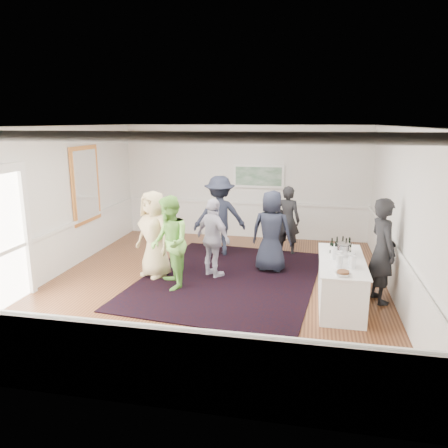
% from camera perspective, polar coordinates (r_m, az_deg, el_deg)
% --- Properties ---
extents(floor, '(8.00, 8.00, 0.00)m').
position_cam_1_polar(floor, '(9.09, -1.26, -7.94)').
color(floor, brown).
rests_on(floor, ground).
extents(ceiling, '(7.00, 8.00, 0.02)m').
position_cam_1_polar(ceiling, '(8.47, -1.37, 12.68)').
color(ceiling, white).
rests_on(ceiling, wall_back).
extents(wall_left, '(0.02, 8.00, 3.20)m').
position_cam_1_polar(wall_left, '(10.00, -21.31, 2.64)').
color(wall_left, white).
rests_on(wall_left, floor).
extents(wall_right, '(0.02, 8.00, 3.20)m').
position_cam_1_polar(wall_right, '(8.59, 22.11, 0.96)').
color(wall_right, white).
rests_on(wall_right, floor).
extents(wall_back, '(7.00, 0.02, 3.20)m').
position_cam_1_polar(wall_back, '(12.52, 2.72, 5.51)').
color(wall_back, white).
rests_on(wall_back, floor).
extents(wall_front, '(7.00, 0.02, 3.20)m').
position_cam_1_polar(wall_front, '(4.95, -11.60, -6.93)').
color(wall_front, white).
rests_on(wall_front, floor).
extents(wainscoting, '(7.00, 8.00, 1.00)m').
position_cam_1_polar(wainscoting, '(8.92, -1.28, -4.94)').
color(wainscoting, white).
rests_on(wainscoting, floor).
extents(mirror, '(0.05, 1.25, 1.85)m').
position_cam_1_polar(mirror, '(11.04, -17.59, 4.91)').
color(mirror, '#F49847').
rests_on(mirror, wall_left).
extents(landscape_painting, '(1.44, 0.06, 0.66)m').
position_cam_1_polar(landscape_painting, '(12.39, 4.53, 6.24)').
color(landscape_painting, white).
rests_on(landscape_painting, wall_back).
extents(area_rug, '(4.04, 5.03, 0.02)m').
position_cam_1_polar(area_rug, '(9.42, 0.65, -7.08)').
color(area_rug, black).
rests_on(area_rug, floor).
extents(serving_table, '(0.81, 2.12, 0.86)m').
position_cam_1_polar(serving_table, '(8.31, 15.00, -7.29)').
color(serving_table, white).
rests_on(serving_table, floor).
extents(bartender, '(0.66, 0.82, 1.96)m').
position_cam_1_polar(bartender, '(8.51, 19.98, -3.30)').
color(bartender, black).
rests_on(bartender, floor).
extents(guest_tan, '(1.09, 0.97, 1.88)m').
position_cam_1_polar(guest_tan, '(9.42, -9.15, -1.34)').
color(guest_tan, '#CFB681').
rests_on(guest_tan, floor).
extents(guest_green, '(1.05, 1.14, 1.88)m').
position_cam_1_polar(guest_green, '(8.72, -7.12, -2.46)').
color(guest_green, '#75C14D').
rests_on(guest_green, floor).
extents(guest_lilac, '(1.05, 0.94, 1.71)m').
position_cam_1_polar(guest_lilac, '(9.30, -1.39, -1.88)').
color(guest_lilac, silver).
rests_on(guest_lilac, floor).
extents(guest_dark_a, '(1.44, 1.06, 2.00)m').
position_cam_1_polar(guest_dark_a, '(10.81, -0.57, 1.05)').
color(guest_dark_a, '#1E2232').
rests_on(guest_dark_a, floor).
extents(guest_dark_b, '(0.71, 0.54, 1.73)m').
position_cam_1_polar(guest_dark_b, '(11.07, 8.29, 0.51)').
color(guest_dark_b, black).
rests_on(guest_dark_b, floor).
extents(guest_navy, '(0.96, 0.68, 1.83)m').
position_cam_1_polar(guest_navy, '(9.71, 6.20, -0.95)').
color(guest_navy, '#1E2232').
rests_on(guest_navy, floor).
extents(wine_bottles, '(0.40, 0.25, 0.31)m').
position_cam_1_polar(wine_bottles, '(8.55, 15.14, -2.62)').
color(wine_bottles, black).
rests_on(wine_bottles, serving_table).
extents(juice_pitchers, '(0.40, 0.57, 0.24)m').
position_cam_1_polar(juice_pitchers, '(7.85, 15.31, -4.32)').
color(juice_pitchers, '#75B340').
rests_on(juice_pitchers, serving_table).
extents(ice_bucket, '(0.26, 0.26, 0.25)m').
position_cam_1_polar(ice_bucket, '(8.35, 15.26, -3.29)').
color(ice_bucket, silver).
rests_on(ice_bucket, serving_table).
extents(nut_bowl, '(0.25, 0.25, 0.08)m').
position_cam_1_polar(nut_bowl, '(7.34, 15.29, -6.23)').
color(nut_bowl, white).
rests_on(nut_bowl, serving_table).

